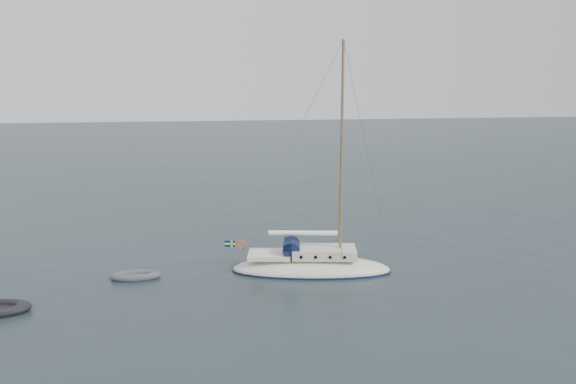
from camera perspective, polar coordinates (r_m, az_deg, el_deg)
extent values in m
plane|color=black|center=(30.77, -0.34, -8.50)|extent=(300.00, 300.00, 0.00)
ellipsoid|color=white|center=(31.34, 2.40, -7.87)|extent=(8.71, 2.71, 1.45)
cube|color=beige|center=(31.20, 3.63, -6.04)|extent=(3.49, 1.84, 0.53)
cube|color=white|center=(30.62, -1.84, -6.66)|extent=(2.32, 1.84, 0.24)
cylinder|color=#101A38|center=(30.72, 0.39, -5.77)|extent=(0.93, 1.60, 0.93)
cube|color=#101A38|center=(30.62, 0.03, -5.45)|extent=(0.44, 1.60, 0.39)
cylinder|color=brown|center=(30.35, 5.34, 4.14)|extent=(0.15, 0.15, 11.62)
cylinder|color=brown|center=(30.29, 5.36, 5.23)|extent=(0.05, 2.13, 0.05)
cylinder|color=brown|center=(30.64, 1.55, -4.32)|extent=(4.07, 0.10, 0.10)
cylinder|color=white|center=(30.63, 1.55, -4.24)|extent=(3.78, 0.27, 0.27)
cylinder|color=gray|center=(30.28, -4.75, -6.06)|extent=(0.04, 2.13, 0.04)
torus|color=#DD431B|center=(30.83, -4.97, -5.76)|extent=(0.52, 0.10, 0.52)
cylinder|color=brown|center=(30.27, -5.39, -6.27)|extent=(0.03, 0.03, 0.87)
cube|color=navy|center=(30.16, -5.95, -5.76)|extent=(0.58, 0.02, 0.37)
cube|color=#FFF608|center=(30.16, -5.95, -5.76)|extent=(0.60, 0.03, 0.09)
cube|color=#FFF608|center=(30.17, -5.75, -5.76)|extent=(0.09, 0.03, 0.39)
cylinder|color=black|center=(31.77, 0.98, -5.72)|extent=(0.17, 0.06, 0.17)
cylinder|color=black|center=(30.04, 1.76, -6.69)|extent=(0.17, 0.06, 0.17)
cylinder|color=black|center=(31.95, 2.34, -5.64)|extent=(0.17, 0.06, 0.17)
cylinder|color=black|center=(30.22, 3.20, -6.59)|extent=(0.17, 0.06, 0.17)
cylinder|color=black|center=(32.14, 3.69, -5.55)|extent=(0.17, 0.06, 0.17)
cylinder|color=black|center=(30.42, 4.62, -6.49)|extent=(0.17, 0.06, 0.17)
cylinder|color=black|center=(32.35, 5.02, -5.47)|extent=(0.17, 0.06, 0.17)
cylinder|color=black|center=(30.64, 6.02, -6.39)|extent=(0.17, 0.06, 0.17)
cube|color=#4E4F53|center=(31.36, -15.21, -8.29)|extent=(1.61, 0.66, 0.09)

